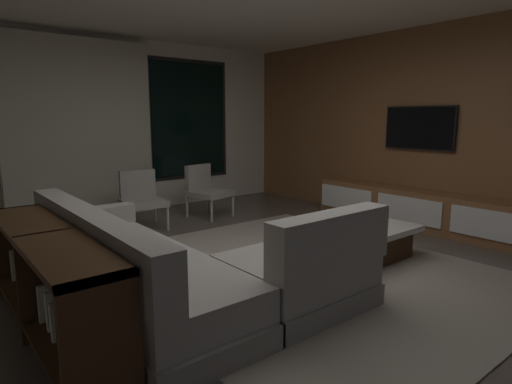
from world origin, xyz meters
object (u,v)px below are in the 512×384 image
object	(u,v)px
book_stack_on_coffee_table	(361,216)
accent_chair_by_curtain	(141,196)
media_console	(420,211)
sectional_couch	(179,271)
console_table_behind_couch	(49,279)
accent_chair_near_window	(206,188)
mounted_tv	(419,128)
coffee_table	(346,239)

from	to	relation	value
book_stack_on_coffee_table	accent_chair_by_curtain	size ratio (longest dim) A/B	0.39
book_stack_on_coffee_table	media_console	world-z (taller)	media_console
sectional_couch	accent_chair_by_curtain	xyz separation A→B (m)	(0.82, 2.52, 0.14)
console_table_behind_couch	accent_chair_near_window	bearing A→B (deg)	41.14
media_console	book_stack_on_coffee_table	bearing A→B (deg)	-174.46
sectional_couch	book_stack_on_coffee_table	bearing A→B (deg)	-1.37
sectional_couch	mounted_tv	world-z (taller)	mounted_tv
mounted_tv	console_table_behind_couch	xyz separation A→B (m)	(-4.80, -0.16, -0.94)
book_stack_on_coffee_table	mounted_tv	distance (m)	1.93
accent_chair_near_window	accent_chair_by_curtain	bearing A→B (deg)	-177.55
book_stack_on_coffee_table	accent_chair_near_window	bearing A→B (deg)	97.80
book_stack_on_coffee_table	accent_chair_by_curtain	bearing A→B (deg)	118.77
media_console	console_table_behind_couch	size ratio (longest dim) A/B	1.48
book_stack_on_coffee_table	media_console	bearing A→B (deg)	5.54
sectional_couch	console_table_behind_couch	bearing A→B (deg)	171.99
accent_chair_near_window	coffee_table	bearing A→B (deg)	-86.43
console_table_behind_couch	accent_chair_by_curtain	bearing A→B (deg)	54.04
sectional_couch	media_console	distance (m)	3.71
mounted_tv	sectional_couch	bearing A→B (deg)	-175.78
sectional_couch	accent_chair_by_curtain	distance (m)	2.66
sectional_couch	coffee_table	world-z (taller)	sectional_couch
sectional_couch	console_table_behind_couch	distance (m)	0.93
sectional_couch	console_table_behind_couch	world-z (taller)	sectional_couch
sectional_couch	accent_chair_near_window	bearing A→B (deg)	53.80
sectional_couch	book_stack_on_coffee_table	xyz separation A→B (m)	(2.24, -0.05, 0.13)
book_stack_on_coffee_table	media_console	distance (m)	1.49
media_console	mounted_tv	xyz separation A→B (m)	(0.18, 0.20, 1.10)
accent_chair_near_window	mounted_tv	world-z (taller)	mounted_tv
sectional_couch	book_stack_on_coffee_table	distance (m)	2.24
coffee_table	accent_chair_by_curtain	size ratio (longest dim) A/B	1.49
media_console	sectional_couch	bearing A→B (deg)	-178.62
coffee_table	accent_chair_by_curtain	distance (m)	2.82
sectional_couch	console_table_behind_couch	xyz separation A→B (m)	(-0.91, 0.13, 0.12)
book_stack_on_coffee_table	accent_chair_near_window	xyz separation A→B (m)	(-0.36, 2.62, 0.02)
sectional_couch	mounted_tv	bearing A→B (deg)	4.22
mounted_tv	console_table_behind_couch	size ratio (longest dim) A/B	0.49
accent_chair_near_window	mounted_tv	distance (m)	3.17
accent_chair_near_window	media_console	bearing A→B (deg)	-53.56
media_console	accent_chair_by_curtain	bearing A→B (deg)	139.85
book_stack_on_coffee_table	accent_chair_by_curtain	xyz separation A→B (m)	(-1.41, 2.58, 0.02)
accent_chair_by_curtain	mounted_tv	size ratio (longest dim) A/B	0.77
console_table_behind_couch	sectional_couch	bearing A→B (deg)	-8.01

